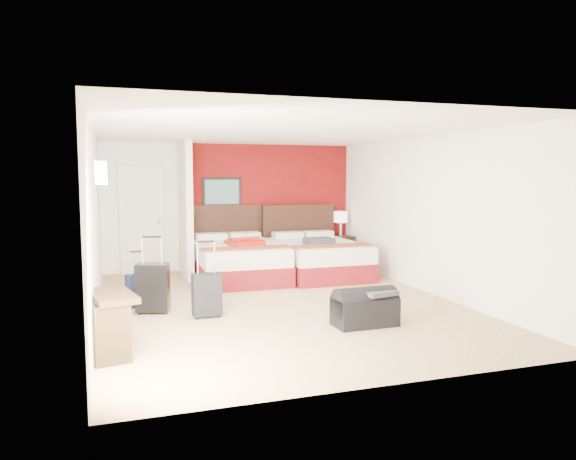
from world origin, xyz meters
name	(u,v)px	position (x,y,z in m)	size (l,w,h in m)	color
ground	(279,304)	(0.00, 0.00, 0.00)	(6.50, 6.50, 0.00)	#D5B383
room_walls	(170,214)	(-1.40, 1.42, 1.26)	(5.02, 6.52, 2.50)	white
red_accent_panel	(267,206)	(0.75, 3.23, 1.25)	(3.50, 0.04, 2.50)	maroon
partition_wall	(185,210)	(-1.00, 2.61, 1.25)	(0.12, 1.20, 2.50)	silver
entry_door	(142,220)	(-1.75, 3.20, 1.02)	(0.82, 0.06, 2.05)	silver
bed_left	(238,262)	(-0.15, 2.04, 0.32)	(1.50, 2.14, 0.64)	white
bed_right	(318,259)	(1.36, 1.93, 0.32)	(1.47, 2.10, 0.63)	silver
red_suitcase_open	(244,242)	(-0.05, 1.94, 0.69)	(0.56, 0.77, 0.10)	#A2190D
jacket_bundle	(319,241)	(1.26, 1.63, 0.69)	(0.49, 0.39, 0.12)	#3A393F
nightstand	(340,251)	(2.21, 2.83, 0.31)	(0.45, 0.45, 0.62)	black
table_lamp	(341,224)	(2.21, 2.83, 0.88)	(0.29, 0.29, 0.51)	white
suitcase_black	(153,289)	(-1.79, 0.05, 0.33)	(0.43, 0.27, 0.65)	black
suitcase_charcoal	(207,297)	(-1.13, -0.40, 0.28)	(0.37, 0.23, 0.55)	black
suitcase_navy	(137,292)	(-1.98, 0.43, 0.22)	(0.32, 0.19, 0.44)	black
duffel_bag	(365,310)	(0.69, -1.42, 0.20)	(0.78, 0.42, 0.40)	black
jacket_draped	(378,292)	(0.84, -1.47, 0.42)	(0.41, 0.35, 0.05)	#3C3B41
desk	(113,324)	(-2.31, -1.61, 0.33)	(0.40, 0.79, 0.66)	#312010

